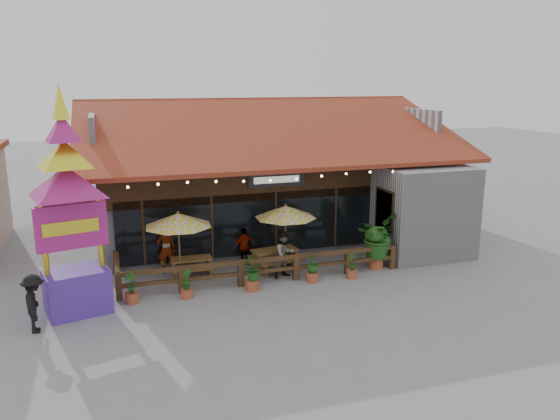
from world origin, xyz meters
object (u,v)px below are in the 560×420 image
object	(u,v)px
picnic_table_right	(275,256)
umbrella_left	(178,220)
thai_sign_tower	(68,187)
tropical_plant	(377,237)
umbrella_right	(286,212)
picnic_table_left	(191,264)
pedestrian	(34,304)

from	to	relation	value
picnic_table_right	umbrella_left	bearing A→B (deg)	-179.37
thai_sign_tower	tropical_plant	bearing A→B (deg)	4.48
picnic_table_right	tropical_plant	world-z (taller)	tropical_plant
umbrella_left	tropical_plant	distance (m)	7.28
umbrella_right	picnic_table_left	size ratio (longest dim) A/B	1.97
picnic_table_left	thai_sign_tower	size ratio (longest dim) A/B	0.20
umbrella_left	picnic_table_left	size ratio (longest dim) A/B	1.98
umbrella_right	tropical_plant	world-z (taller)	umbrella_right
umbrella_left	umbrella_right	size ratio (longest dim) A/B	1.00
picnic_table_right	umbrella_right	bearing A→B (deg)	16.78
picnic_table_right	pedestrian	distance (m)	8.39
tropical_plant	picnic_table_left	bearing A→B (deg)	169.99
thai_sign_tower	umbrella_left	bearing A→B (deg)	27.80
picnic_table_left	tropical_plant	distance (m)	6.86
umbrella_right	pedestrian	size ratio (longest dim) A/B	1.76
umbrella_left	thai_sign_tower	bearing A→B (deg)	-152.20
umbrella_left	picnic_table_right	xyz separation A→B (m)	(3.48, 0.04, -1.66)
umbrella_left	picnic_table_right	bearing A→B (deg)	0.63
pedestrian	picnic_table_left	bearing A→B (deg)	-62.11
umbrella_right	picnic_table_right	xyz separation A→B (m)	(-0.47, -0.14, -1.61)
thai_sign_tower	tropical_plant	distance (m)	10.84
thai_sign_tower	pedestrian	xyz separation A→B (m)	(-1.07, -1.07, -3.02)
thai_sign_tower	pedestrian	size ratio (longest dim) A/B	4.36
umbrella_right	tropical_plant	distance (m)	3.52
umbrella_right	picnic_table_right	world-z (taller)	umbrella_right
tropical_plant	pedestrian	distance (m)	11.70
picnic_table_right	pedestrian	xyz separation A→B (m)	(-7.88, -2.86, 0.31)
umbrella_right	pedestrian	bearing A→B (deg)	-160.22
umbrella_right	pedestrian	world-z (taller)	umbrella_right
umbrella_left	tropical_plant	xyz separation A→B (m)	(7.15, -0.93, -1.00)
picnic_table_right	pedestrian	bearing A→B (deg)	-160.04
umbrella_left	pedestrian	xyz separation A→B (m)	(-4.39, -2.82, -1.35)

